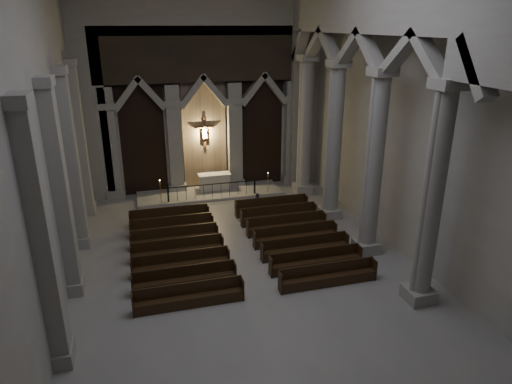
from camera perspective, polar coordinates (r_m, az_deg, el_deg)
room at (r=15.51m, az=0.11°, el=12.89°), size 24.00×24.10×12.00m
sanctuary_wall at (r=26.84m, az=-6.66°, el=13.78°), size 14.00×0.77×12.00m
right_arcade at (r=18.88m, az=15.80°, el=14.18°), size 1.00×24.00×12.00m
left_pilasters at (r=19.37m, az=-22.49°, el=1.63°), size 0.60×13.00×8.03m
sanctuary_step at (r=27.46m, az=-5.80°, el=-0.11°), size 8.50×2.60×0.15m
altar at (r=27.67m, az=-5.20°, el=1.33°), size 1.94×0.77×0.98m
altar_rail at (r=26.35m, az=-5.48°, el=0.39°), size 5.14×0.09×1.01m
candle_stand_left at (r=26.01m, az=-11.78°, el=-0.82°), size 0.26×0.26×1.53m
candle_stand_right at (r=27.13m, az=1.49°, el=0.43°), size 0.24×0.24×1.40m
pews at (r=20.60m, az=-2.20°, el=-6.59°), size 9.38×7.87×0.89m
worshipper at (r=24.41m, az=0.22°, el=-1.44°), size 0.46×0.36×1.12m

